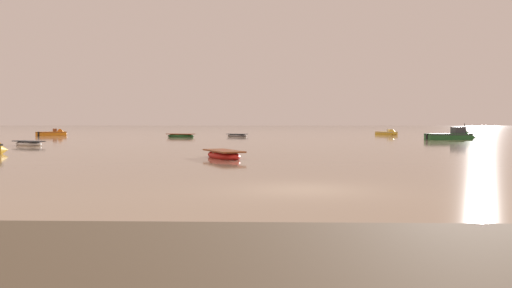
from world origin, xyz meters
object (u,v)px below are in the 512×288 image
(rowboat_moored_2, at_px, (29,144))
(channel_buoy, at_px, (464,134))
(motorboat_moored_2, at_px, (456,137))
(motorboat_moored_3, at_px, (55,134))
(rowboat_moored_5, at_px, (237,135))
(rowboat_moored_4, at_px, (224,155))
(rowboat_moored_0, at_px, (181,136))
(motorboat_moored_4, at_px, (389,134))

(rowboat_moored_2, bearing_deg, channel_buoy, -112.43)
(motorboat_moored_2, bearing_deg, motorboat_moored_3, 157.09)
(rowboat_moored_2, bearing_deg, motorboat_moored_3, -35.13)
(rowboat_moored_2, relative_size, rowboat_moored_5, 1.07)
(motorboat_moored_3, xyz_separation_m, rowboat_moored_5, (31.80, -4.78, -0.10))
(rowboat_moored_5, bearing_deg, rowboat_moored_4, 128.63)
(rowboat_moored_0, bearing_deg, rowboat_moored_5, 50.33)
(channel_buoy, bearing_deg, rowboat_moored_2, -148.23)
(rowboat_moored_2, distance_m, channel_buoy, 63.50)
(rowboat_moored_4, bearing_deg, rowboat_moored_5, 158.31)
(rowboat_moored_4, height_order, rowboat_moored_5, rowboat_moored_4)
(rowboat_moored_0, height_order, channel_buoy, channel_buoy)
(motorboat_moored_4, bearing_deg, motorboat_moored_2, -22.09)
(motorboat_moored_2, relative_size, motorboat_moored_4, 1.30)
(rowboat_moored_0, xyz_separation_m, motorboat_moored_3, (-23.36, 9.08, 0.06))
(rowboat_moored_2, xyz_separation_m, rowboat_moored_5, (18.08, 34.90, -0.01))
(motorboat_moored_2, bearing_deg, rowboat_moored_5, 147.67)
(rowboat_moored_4, bearing_deg, channel_buoy, 122.46)
(rowboat_moored_2, height_order, channel_buoy, channel_buoy)
(rowboat_moored_2, distance_m, rowboat_moored_4, 27.46)
(motorboat_moored_4, relative_size, rowboat_moored_5, 1.33)
(motorboat_moored_2, distance_m, rowboat_moored_4, 45.88)
(motorboat_moored_2, height_order, motorboat_moored_4, motorboat_moored_2)
(motorboat_moored_3, relative_size, channel_buoy, 2.46)
(rowboat_moored_2, height_order, motorboat_moored_4, motorboat_moored_4)
(rowboat_moored_0, bearing_deg, rowboat_moored_4, -53.68)
(motorboat_moored_2, bearing_deg, rowboat_moored_2, -162.64)
(rowboat_moored_0, distance_m, rowboat_moored_5, 9.47)
(rowboat_moored_2, xyz_separation_m, rowboat_moored_4, (20.83, -17.89, 0.01))
(rowboat_moored_0, bearing_deg, rowboat_moored_2, -84.16)
(rowboat_moored_4, bearing_deg, motorboat_moored_3, -173.70)
(rowboat_moored_4, bearing_deg, motorboat_moored_2, 119.28)
(motorboat_moored_4, bearing_deg, channel_buoy, 6.34)
(rowboat_moored_0, relative_size, rowboat_moored_2, 1.20)
(motorboat_moored_2, xyz_separation_m, rowboat_moored_5, (-29.75, 15.70, -0.21))
(motorboat_moored_3, distance_m, channel_buoy, 67.99)
(motorboat_moored_4, height_order, rowboat_moored_4, motorboat_moored_4)
(motorboat_moored_2, xyz_separation_m, rowboat_moored_4, (-27.00, -37.09, -0.19))
(rowboat_moored_0, distance_m, motorboat_moored_2, 39.86)
(rowboat_moored_0, height_order, rowboat_moored_5, rowboat_moored_0)
(motorboat_moored_3, bearing_deg, rowboat_moored_2, -127.27)
(motorboat_moored_2, bearing_deg, rowboat_moored_4, -130.57)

